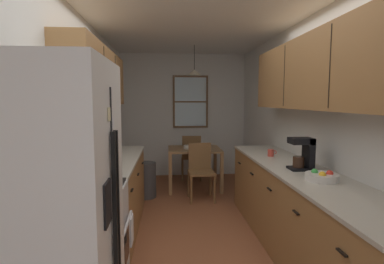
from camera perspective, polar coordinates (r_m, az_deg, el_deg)
ground_plane at (r=4.18m, az=0.30°, el=-16.47°), size 12.00×12.00×0.00m
wall_left at (r=4.00m, az=-19.34°, el=1.02°), size 0.10×9.00×2.55m
wall_right at (r=4.22m, az=18.92°, el=1.27°), size 0.10×9.00×2.55m
wall_back at (r=6.52m, az=-1.67°, el=3.11°), size 4.40×0.10×2.55m
ceiling_slab at (r=4.00m, az=0.32°, el=20.37°), size 4.40×9.00×0.08m
refrigerator at (r=1.92m, az=-24.60°, el=-15.67°), size 0.70×0.76×1.81m
stove_range at (r=2.71m, az=-19.41°, el=-18.84°), size 0.66×0.61×1.10m
microwave_over_range at (r=2.51m, az=-22.89°, el=7.48°), size 0.39×0.61×0.33m
counter_left at (r=3.92m, az=-14.50°, el=-11.22°), size 0.64×2.01×0.90m
upper_cabinets_left at (r=3.74m, az=-17.34°, el=9.66°), size 0.33×2.09×0.64m
counter_right at (r=3.43m, az=19.09°, el=-13.86°), size 0.64×3.28×0.90m
upper_cabinets_right at (r=3.26m, az=22.59°, el=10.23°), size 0.33×2.96×0.73m
dining_table at (r=5.54m, az=0.43°, el=-4.23°), size 0.93×0.79×0.73m
dining_chair_near at (r=4.98m, az=1.62°, el=-6.77°), size 0.42×0.42×0.90m
dining_chair_far at (r=6.15m, az=-0.09°, el=-4.32°), size 0.43×0.43×0.90m
pendant_light at (r=5.47m, az=0.44°, el=10.98°), size 0.27×0.27×0.53m
back_window at (r=6.45m, az=-0.29°, el=5.62°), size 0.73×0.05×1.09m
trash_bin at (r=5.17m, az=-8.63°, el=-8.79°), size 0.35×0.35×0.58m
storage_canister at (r=3.04m, az=-17.32°, el=-5.48°), size 0.11×0.11×0.21m
dish_towel at (r=2.77m, az=-11.15°, el=-17.39°), size 0.02×0.16×0.24m
coffee_maker at (r=3.27m, az=20.01°, el=-3.69°), size 0.22×0.18×0.32m
mug_by_coffeemaker at (r=3.95m, az=14.43°, el=-3.75°), size 0.11×0.08×0.09m
fruit_bowl at (r=2.91m, az=22.94°, el=-7.57°), size 0.28×0.28×0.09m
table_serving_bowl at (r=5.48m, az=-0.72°, el=-2.80°), size 0.16×0.16×0.06m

